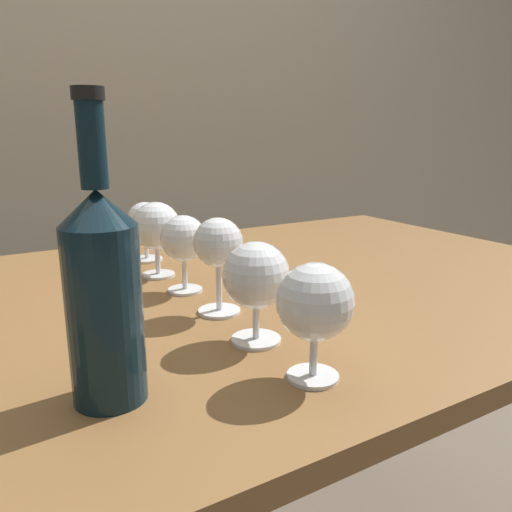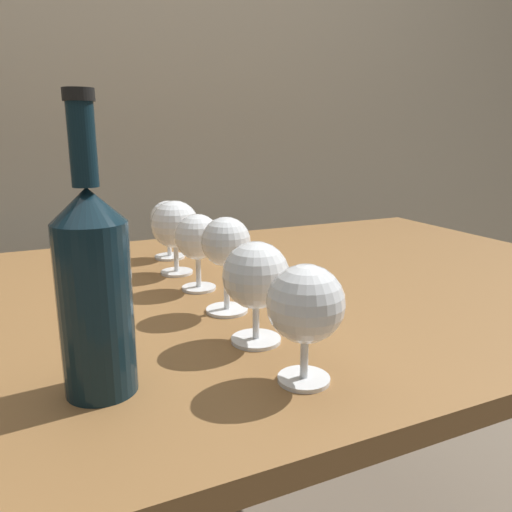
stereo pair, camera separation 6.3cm
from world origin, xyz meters
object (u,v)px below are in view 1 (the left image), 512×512
Objects in this scene: wine_glass_amber at (315,304)px; wine_glass_pinot at (218,246)px; wine_glass_cabernet at (256,277)px; wine_bottle at (103,292)px; wine_glass_white at (156,227)px; wine_glass_rose at (183,240)px; wine_glass_port at (145,222)px.

wine_glass_amber is 0.91× the size of wine_glass_pinot.
wine_glass_cabernet is 0.44× the size of wine_bottle.
wine_bottle is (-0.20, -0.41, 0.02)m from wine_glass_white.
wine_glass_port is at bearing 86.61° from wine_glass_rose.
wine_bottle is (-0.21, -0.29, 0.03)m from wine_glass_rose.
wine_glass_rose is 1.06× the size of wine_glass_port.
wine_glass_white reaches higher than wine_glass_cabernet.
wine_glass_pinot reaches higher than wine_glass_amber.
wine_bottle reaches higher than wine_glass_white.
wine_glass_amber is 1.07× the size of wine_glass_port.
wine_bottle is at bearing -116.29° from wine_glass_white.
wine_glass_amber is 0.48m from wine_glass_white.
wine_glass_cabernet is (-0.00, 0.12, -0.00)m from wine_glass_amber.
wine_bottle reaches higher than wine_glass_cabernet.
wine_glass_white is (-0.01, 0.11, 0.01)m from wine_glass_rose.
wine_glass_rose is at bearing 89.84° from wine_glass_amber.
wine_glass_port is (0.01, 0.24, -0.01)m from wine_glass_rose.
wine_glass_amber is 1.01× the size of wine_glass_rose.
wine_bottle is (-0.20, -0.05, 0.03)m from wine_glass_cabernet.
wine_glass_cabernet is 0.12m from wine_glass_pinot.
wine_glass_pinot is 0.13m from wine_glass_rose.
wine_glass_white reaches higher than wine_glass_rose.
wine_glass_amber is at bearing -90.16° from wine_glass_rose.
wine_glass_port is at bearing 88.31° from wine_glass_pinot.
wine_glass_cabernet is 0.25m from wine_glass_rose.
wine_glass_rose reaches higher than wine_glass_port.
wine_glass_rose is at bearing 54.62° from wine_bottle.
wine_glass_cabernet is 0.49m from wine_glass_port.
wine_glass_pinot reaches higher than wine_glass_rose.
wine_glass_amber is 0.94× the size of wine_glass_white.
wine_glass_amber is at bearing -91.44° from wine_glass_port.
wine_glass_amber and wine_glass_rose have the same top height.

